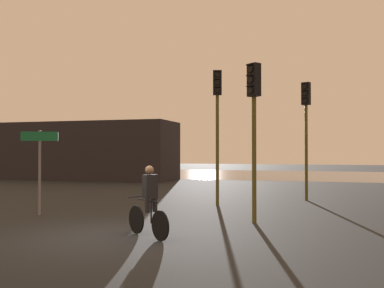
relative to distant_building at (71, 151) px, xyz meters
The scene contains 8 objects.
ground_plane 22.00m from the distant_building, 55.54° to the right, with size 120.00×120.00×0.00m, color black.
water_strip 16.05m from the distant_building, 38.89° to the left, with size 80.00×16.00×0.01m, color slate.
distant_building is the anchor object (origin of this frame).
traffic_light_center 17.81m from the distant_building, 40.80° to the right, with size 0.37×0.39×4.94m.
traffic_light_far_right 19.01m from the distant_building, 29.31° to the right, with size 0.38×0.40×4.72m.
traffic_light_near_right 21.67m from the distant_building, 44.97° to the right, with size 0.41×0.42×4.35m.
direction_sign_post 18.01m from the distant_building, 60.70° to the right, with size 1.01×0.50×2.60m.
cyclist 22.37m from the distant_building, 53.40° to the right, with size 1.39×1.06×1.62m.
Camera 1 is at (4.57, -8.86, 1.92)m, focal length 40.00 mm.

